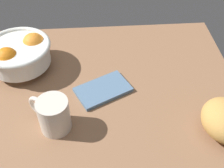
# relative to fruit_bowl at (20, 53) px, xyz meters

# --- Properties ---
(ground_plane) EXTENTS (0.82, 0.63, 0.03)m
(ground_plane) POSITION_rel_fruit_bowl_xyz_m (-0.25, 0.10, -0.07)
(ground_plane) COLOR #8A6144
(fruit_bowl) EXTENTS (0.20, 0.20, 0.10)m
(fruit_bowl) POSITION_rel_fruit_bowl_xyz_m (0.00, 0.00, 0.00)
(fruit_bowl) COLOR white
(fruit_bowl) RESTS_ON ground
(napkin_folded) EXTENTS (0.18, 0.15, 0.01)m
(napkin_folded) POSITION_rel_fruit_bowl_xyz_m (-0.25, 0.12, -0.05)
(napkin_folded) COLOR slate
(napkin_folded) RESTS_ON ground
(mug) EXTENTS (0.11, 0.10, 0.10)m
(mug) POSITION_rel_fruit_bowl_xyz_m (-0.12, 0.24, -0.01)
(mug) COLOR silver
(mug) RESTS_ON ground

